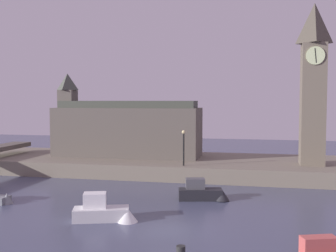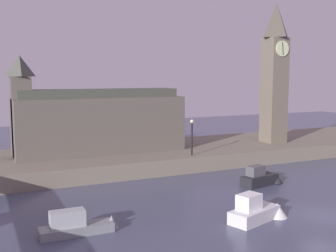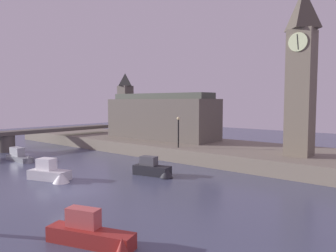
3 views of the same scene
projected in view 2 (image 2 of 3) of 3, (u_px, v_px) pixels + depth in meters
The scene contains 8 objects.
ground_plane at pixel (324, 216), 27.18m from camera, with size 120.00×120.00×0.00m, color #474C66.
far_embankment at pixel (184, 153), 45.11m from camera, with size 70.00×12.00×1.50m, color slate.
clock_tower at pixel (275, 71), 46.87m from camera, with size 2.48×2.51×15.66m.
parliament_hall at pixel (95, 121), 41.41m from camera, with size 16.52×5.42×9.45m.
streetlamp at pixel (192, 133), 39.70m from camera, with size 0.36×0.36×3.45m.
boat_ferry_white at pixel (258, 211), 26.31m from camera, with size 4.58×2.53×1.78m.
boat_cruiser_grey at pixel (82, 225), 24.17m from camera, with size 4.79×1.29×1.71m.
boat_barge_dark at pixel (262, 178), 34.82m from camera, with size 4.19×1.99×1.68m.
Camera 2 is at (-20.26, -19.57, 9.13)m, focal length 44.51 mm.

